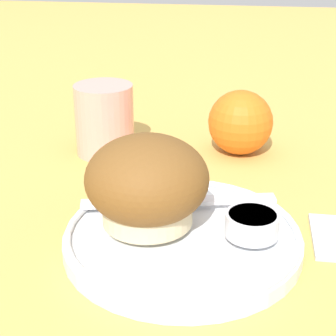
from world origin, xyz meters
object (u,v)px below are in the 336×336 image
muffin (147,184)px  butter_knife (179,201)px  orange_fruit (240,122)px  juice_glass (105,119)px

muffin → butter_knife: (0.02, 0.04, -0.03)m
muffin → butter_knife: 0.06m
butter_knife → orange_fruit: size_ratio=2.33×
butter_knife → juice_glass: size_ratio=2.13×
orange_fruit → muffin: bearing=-108.5°
butter_knife → orange_fruit: bearing=61.6°
muffin → juice_glass: bearing=114.3°
muffin → juice_glass: 0.22m
muffin → orange_fruit: muffin is taller
butter_knife → orange_fruit: (0.05, 0.18, 0.02)m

